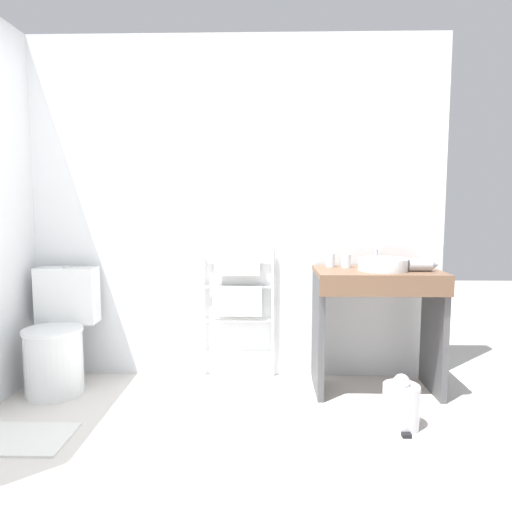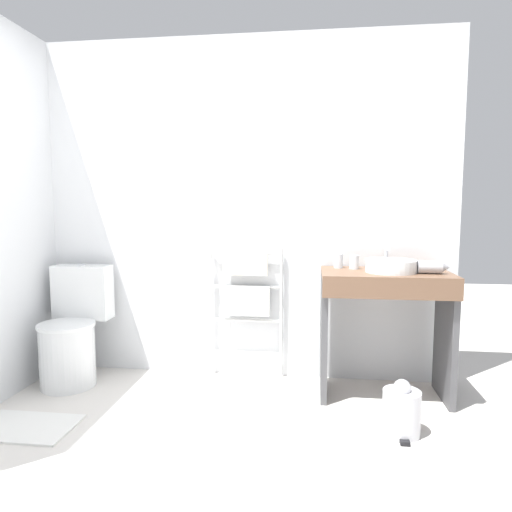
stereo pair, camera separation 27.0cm
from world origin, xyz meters
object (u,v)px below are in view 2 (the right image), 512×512
object	(u,v)px
cup_near_wall	(338,261)
trash_bin	(401,411)
toilet	(72,335)
cup_near_edge	(354,262)
towel_radiator	(246,292)
sink_basin	(391,266)
hair_dryer	(431,267)

from	to	relation	value
cup_near_wall	trash_bin	distance (m)	1.06
toilet	trash_bin	size ratio (longest dim) A/B	2.67
toilet	cup_near_edge	bearing A→B (deg)	4.03
cup_near_wall	trash_bin	xyz separation A→B (m)	(0.32, -0.67, -0.75)
towel_radiator	sink_basin	distance (m)	1.05
toilet	hair_dryer	world-z (taller)	hair_dryer
towel_radiator	sink_basin	bearing A→B (deg)	-14.37
cup_near_wall	cup_near_edge	size ratio (longest dim) A/B	1.04
toilet	trash_bin	distance (m)	2.26
cup_near_wall	hair_dryer	size ratio (longest dim) A/B	0.49
toilet	cup_near_wall	distance (m)	1.96
cup_near_edge	hair_dryer	xyz separation A→B (m)	(0.46, -0.15, -0.01)
hair_dryer	trash_bin	world-z (taller)	hair_dryer
toilet	sink_basin	size ratio (longest dim) A/B	2.59
towel_radiator	sink_basin	size ratio (longest dim) A/B	2.97
trash_bin	cup_near_wall	bearing A→B (deg)	115.68
sink_basin	cup_near_wall	bearing A→B (deg)	152.04
toilet	towel_radiator	world-z (taller)	towel_radiator
trash_bin	sink_basin	bearing A→B (deg)	89.93
cup_near_wall	trash_bin	bearing A→B (deg)	-64.32
sink_basin	hair_dryer	size ratio (longest dim) A/B	1.65
hair_dryer	toilet	bearing A→B (deg)	179.67
toilet	hair_dryer	bearing A→B (deg)	-0.33
cup_near_wall	hair_dryer	world-z (taller)	cup_near_wall
towel_radiator	hair_dryer	xyz separation A→B (m)	(1.23, -0.27, 0.24)
trash_bin	towel_radiator	bearing A→B (deg)	142.59
sink_basin	trash_bin	bearing A→B (deg)	-90.07
cup_near_edge	hair_dryer	world-z (taller)	cup_near_edge
sink_basin	cup_near_edge	xyz separation A→B (m)	(-0.22, 0.13, 0.00)
sink_basin	cup_near_wall	size ratio (longest dim) A/B	3.35
trash_bin	hair_dryer	bearing A→B (deg)	63.11
cup_near_wall	cup_near_edge	distance (m)	0.11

